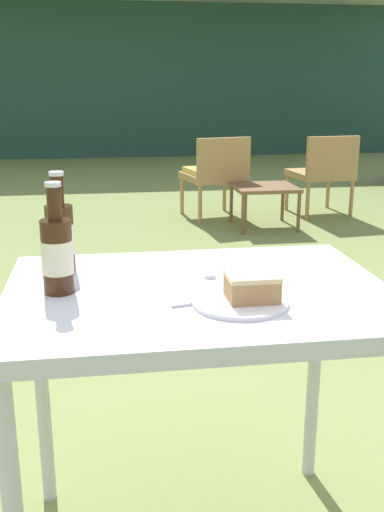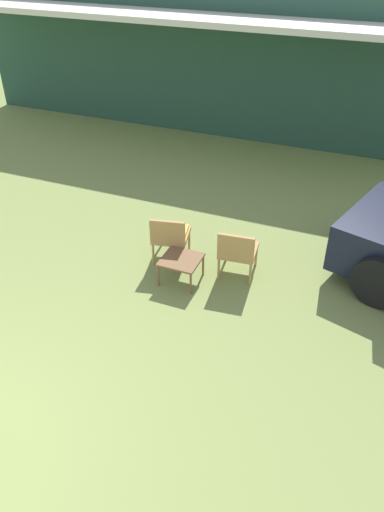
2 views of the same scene
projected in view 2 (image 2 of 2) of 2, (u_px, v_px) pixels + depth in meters
cabin_building at (238, 45)px, 12.45m from camera, size 11.66×5.43×3.14m
wicker_chair_cushioned at (170, 234)px, 7.29m from camera, size 0.61×0.63×0.76m
wicker_chair_plain at (238, 250)px, 6.95m from camera, size 0.56×0.58×0.76m
garden_side_table at (181, 261)px, 6.91m from camera, size 0.53×0.52×0.37m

